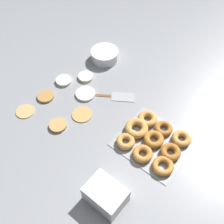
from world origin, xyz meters
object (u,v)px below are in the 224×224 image
pancake_1 (58,125)px  spatula (117,96)px  pancake_0 (46,96)px  pancake_2 (86,77)px  pancake_4 (85,94)px  container_stack (106,195)px  donut_tray (152,140)px  pancake_3 (64,81)px  pancake_5 (25,111)px  pancake_6 (82,114)px  batter_bowl (105,55)px

pancake_1 → spatula: size_ratio=0.35×
pancake_0 → pancake_1: size_ratio=1.03×
pancake_0 → pancake_2: (0.23, -0.06, 0.00)m
pancake_4 → pancake_1: bearing=-171.3°
pancake_1 → container_stack: 0.42m
pancake_4 → spatula: pancake_4 is taller
pancake_2 → donut_tray: donut_tray is taller
pancake_0 → pancake_3: pancake_3 is taller
pancake_1 → pancake_2: 0.34m
pancake_2 → pancake_4: bearing=-138.0°
pancake_5 → pancake_6: same height
container_stack → batter_bowl: bearing=40.5°
pancake_1 → pancake_4: 0.23m
pancake_4 → spatula: 0.16m
pancake_4 → pancake_5: (-0.27, 0.15, -0.00)m
pancake_1 → pancake_2: size_ratio=1.01×
pancake_3 → container_stack: (-0.35, -0.59, 0.04)m
container_stack → pancake_1: bearing=72.4°
batter_bowl → pancake_4: bearing=-159.7°
pancake_1 → donut_tray: bearing=-61.9°
batter_bowl → container_stack: size_ratio=1.04×
pancake_3 → pancake_4: bearing=-88.1°
pancake_3 → container_stack: 0.68m
pancake_0 → pancake_1: 0.20m
donut_tray → container_stack: size_ratio=2.05×
pancake_3 → pancake_6: (-0.10, -0.23, -0.00)m
pancake_5 → pancake_3: bearing=-0.3°
pancake_4 → pancake_5: 0.31m
container_stack → spatula: (0.45, 0.30, -0.04)m
pancake_2 → pancake_6: 0.25m
container_stack → spatula: size_ratio=0.63×
pancake_0 → spatula: 0.36m
pancake_2 → pancake_5: (-0.36, 0.07, -0.00)m
container_stack → pancake_0: bearing=69.8°
pancake_3 → container_stack: container_stack is taller
pancake_1 → batter_bowl: (0.50, 0.13, 0.02)m
pancake_5 → container_stack: size_ratio=0.59×
pancake_2 → container_stack: 0.68m
pancake_5 → batter_bowl: size_ratio=0.57×
pancake_4 → pancake_0: bearing=134.2°
pancake_2 → donut_tray: (-0.11, -0.51, 0.01)m
pancake_3 → pancake_5: (-0.26, 0.00, -0.00)m
pancake_3 → donut_tray: size_ratio=0.27×
donut_tray → container_stack: 0.34m
pancake_3 → pancake_4: (0.01, -0.15, -0.00)m
batter_bowl → container_stack: container_stack is taller
pancake_4 → batter_bowl: bearing=20.3°
pancake_1 → pancake_3: 0.29m
pancake_0 → container_stack: 0.62m
pancake_0 → pancake_6: 0.22m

